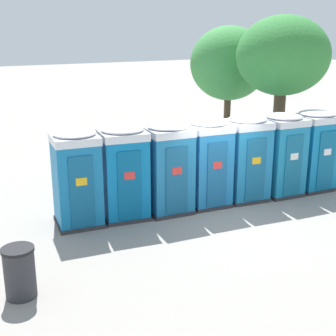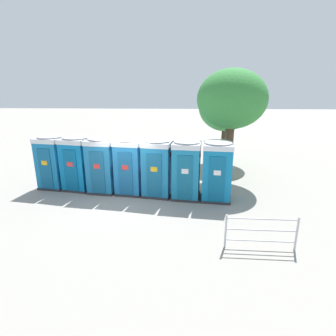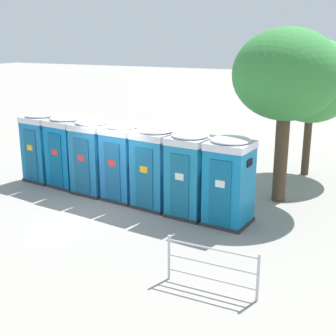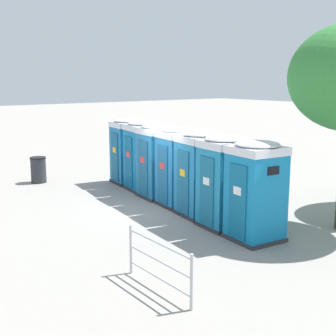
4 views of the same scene
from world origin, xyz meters
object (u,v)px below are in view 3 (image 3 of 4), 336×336
portapotty_0 (43,146)px  portapotty_2 (93,156)px  portapotty_4 (155,167)px  portapotty_1 (68,151)px  event_barrier (212,265)px  portapotty_5 (190,174)px  street_tree_0 (286,76)px  portapotty_6 (229,181)px  portapotty_3 (124,161)px  street_tree_1 (312,81)px

portapotty_0 → portapotty_2: (2.50, -0.41, -0.00)m
portapotty_4 → portapotty_1: bearing=171.7°
portapotty_1 → portapotty_2: same height
portapotty_1 → event_barrier: size_ratio=1.23×
portapotty_5 → portapotty_4: bearing=170.2°
portapotty_5 → street_tree_0: size_ratio=0.46×
portapotty_6 → event_barrier: (0.85, -3.64, -0.72)m
event_barrier → portapotty_6: bearing=103.2°
portapotty_3 → portapotty_5: size_ratio=1.00×
portapotty_3 → portapotty_6: same height
portapotty_0 → street_tree_1: size_ratio=0.49×
portapotty_1 → event_barrier: 8.47m
portapotty_0 → portapotty_3: size_ratio=1.00×
portapotty_1 → portapotty_3: same height
portapotty_0 → street_tree_1: bearing=29.7°
portapotty_0 → street_tree_1: (8.64, 4.92, 2.30)m
portapotty_2 → portapotty_3: same height
portapotty_3 → street_tree_0: 5.75m
portapotty_5 → street_tree_0: 4.25m
portapotty_1 → portapotty_6: bearing=-8.1°
portapotty_5 → portapotty_0: bearing=171.5°
portapotty_3 → portapotty_6: bearing=-8.2°
portapotty_3 → portapotty_2: bearing=175.0°
portapotty_1 → portapotty_0: bearing=172.4°
portapotty_2 → event_barrier: portapotty_2 is taller
portapotty_1 → portapotty_4: same height
portapotty_5 → portapotty_6: size_ratio=1.00×
street_tree_0 → event_barrier: bearing=-90.2°
portapotty_4 → event_barrier: 5.26m
portapotty_0 → portapotty_2: same height
portapotty_0 → portapotty_1: 1.26m
portapotty_2 → portapotty_4: same height
portapotty_0 → portapotty_1: size_ratio=1.00×
portapotty_3 → portapotty_6: (3.76, -0.54, -0.00)m
portapotty_3 → portapotty_1: bearing=171.9°
portapotty_2 → portapotty_4: 2.53m
event_barrier → street_tree_0: bearing=89.8°
portapotty_0 → portapotty_2: bearing=-9.4°
portapotty_2 → portapotty_4: bearing=-6.9°
portapotty_2 → portapotty_3: bearing=-5.0°
portapotty_0 → portapotty_4: (5.01, -0.71, -0.00)m
portapotty_3 → event_barrier: bearing=-42.2°
street_tree_1 → event_barrier: bearing=-91.6°
event_barrier → portapotty_0: bearing=150.7°
portapotty_4 → street_tree_1: (3.63, 5.64, 2.30)m
portapotty_4 → event_barrier: size_ratio=1.23×
portapotty_1 → portapotty_3: 2.53m
portapotty_0 → portapotty_5: 6.32m
portapotty_0 → portapotty_5: bearing=-8.5°
portapotty_0 → portapotty_6: size_ratio=1.00×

